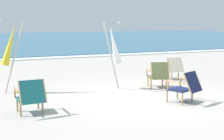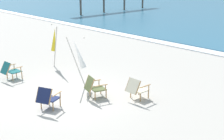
{
  "view_description": "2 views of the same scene",
  "coord_description": "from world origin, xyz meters",
  "px_view_note": "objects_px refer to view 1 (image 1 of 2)",
  "views": [
    {
      "loc": [
        -3.9,
        -7.14,
        1.99
      ],
      "look_at": [
        -0.17,
        1.7,
        0.5
      ],
      "focal_mm": 50.0,
      "sensor_mm": 36.0,
      "label": 1
    },
    {
      "loc": [
        9.04,
        -5.91,
        4.37
      ],
      "look_at": [
        0.44,
        2.22,
        0.62
      ],
      "focal_mm": 50.0,
      "sensor_mm": 36.0,
      "label": 2
    }
  ],
  "objects_px": {
    "beach_chair_mid_center": "(186,86)",
    "beach_chair_back_right": "(158,74)",
    "beach_chair_front_right": "(172,68)",
    "umbrella_furled_white": "(114,46)",
    "beach_chair_far_center": "(31,96)",
    "umbrella_furled_yellow": "(10,45)"
  },
  "relations": [
    {
      "from": "beach_chair_back_right",
      "to": "umbrella_furled_yellow",
      "type": "height_order",
      "value": "umbrella_furled_yellow"
    },
    {
      "from": "beach_chair_mid_center",
      "to": "umbrella_furled_yellow",
      "type": "bearing_deg",
      "value": 143.41
    },
    {
      "from": "beach_chair_mid_center",
      "to": "beach_chair_front_right",
      "type": "distance_m",
      "value": 3.11
    },
    {
      "from": "beach_chair_far_center",
      "to": "beach_chair_back_right",
      "type": "bearing_deg",
      "value": 17.84
    },
    {
      "from": "beach_chair_back_right",
      "to": "umbrella_furled_white",
      "type": "bearing_deg",
      "value": 165.39
    },
    {
      "from": "beach_chair_far_center",
      "to": "umbrella_furled_white",
      "type": "xyz_separation_m",
      "value": [
        2.63,
        1.61,
        0.89
      ]
    },
    {
      "from": "beach_chair_mid_center",
      "to": "beach_chair_front_right",
      "type": "relative_size",
      "value": 1.14
    },
    {
      "from": "beach_chair_back_right",
      "to": "beach_chair_front_right",
      "type": "bearing_deg",
      "value": 40.97
    },
    {
      "from": "umbrella_furled_yellow",
      "to": "umbrella_furled_white",
      "type": "bearing_deg",
      "value": -14.86
    },
    {
      "from": "beach_chair_far_center",
      "to": "umbrella_furled_white",
      "type": "relative_size",
      "value": 0.39
    },
    {
      "from": "beach_chair_far_center",
      "to": "umbrella_furled_yellow",
      "type": "xyz_separation_m",
      "value": [
        -0.17,
        2.36,
        0.92
      ]
    },
    {
      "from": "beach_chair_mid_center",
      "to": "beach_chair_front_right",
      "type": "xyz_separation_m",
      "value": [
        1.44,
        2.76,
        -0.0
      ]
    },
    {
      "from": "beach_chair_front_right",
      "to": "umbrella_furled_yellow",
      "type": "bearing_deg",
      "value": 179.07
    },
    {
      "from": "beach_chair_mid_center",
      "to": "beach_chair_back_right",
      "type": "relative_size",
      "value": 1.08
    },
    {
      "from": "beach_chair_far_center",
      "to": "umbrella_furled_white",
      "type": "distance_m",
      "value": 3.21
    },
    {
      "from": "beach_chair_front_right",
      "to": "umbrella_furled_white",
      "type": "height_order",
      "value": "umbrella_furled_white"
    },
    {
      "from": "beach_chair_mid_center",
      "to": "umbrella_furled_white",
      "type": "relative_size",
      "value": 0.45
    },
    {
      "from": "beach_chair_mid_center",
      "to": "beach_chair_back_right",
      "type": "bearing_deg",
      "value": 80.73
    },
    {
      "from": "beach_chair_front_right",
      "to": "umbrella_furled_white",
      "type": "xyz_separation_m",
      "value": [
        -2.47,
        -0.66,
        0.89
      ]
    },
    {
      "from": "beach_chair_back_right",
      "to": "umbrella_furled_yellow",
      "type": "bearing_deg",
      "value": 165.22
    },
    {
      "from": "beach_chair_mid_center",
      "to": "umbrella_furled_white",
      "type": "height_order",
      "value": "umbrella_furled_white"
    },
    {
      "from": "umbrella_furled_white",
      "to": "beach_chair_far_center",
      "type": "bearing_deg",
      "value": -148.5
    }
  ]
}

